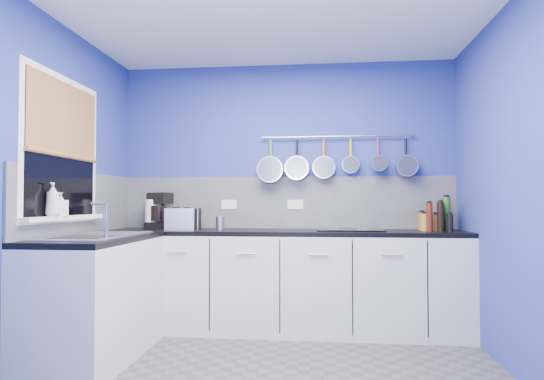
% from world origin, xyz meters
% --- Properties ---
extents(wall_back, '(3.20, 0.02, 2.50)m').
position_xyz_m(wall_back, '(0.00, 1.51, 1.25)').
color(wall_back, navy).
rests_on(wall_back, ground).
extents(wall_front, '(3.20, 0.02, 2.50)m').
position_xyz_m(wall_front, '(0.00, -1.51, 1.25)').
color(wall_front, navy).
rests_on(wall_front, ground).
extents(wall_left, '(0.02, 3.00, 2.50)m').
position_xyz_m(wall_left, '(-1.61, 0.00, 1.25)').
color(wall_left, navy).
rests_on(wall_left, ground).
extents(wall_right, '(0.02, 3.00, 2.50)m').
position_xyz_m(wall_right, '(1.61, 0.00, 1.25)').
color(wall_right, navy).
rests_on(wall_right, ground).
extents(backsplash_back, '(3.20, 0.02, 0.50)m').
position_xyz_m(backsplash_back, '(0.00, 1.49, 1.15)').
color(backsplash_back, '#96989E').
rests_on(backsplash_back, wall_back).
extents(backsplash_left, '(0.02, 1.80, 0.50)m').
position_xyz_m(backsplash_left, '(-1.59, 0.60, 1.15)').
color(backsplash_left, '#96989E').
rests_on(backsplash_left, wall_left).
extents(cabinet_run_back, '(3.20, 0.60, 0.86)m').
position_xyz_m(cabinet_run_back, '(0.00, 1.20, 0.43)').
color(cabinet_run_back, silver).
rests_on(cabinet_run_back, ground).
extents(worktop_back, '(3.20, 0.60, 0.04)m').
position_xyz_m(worktop_back, '(0.00, 1.20, 0.88)').
color(worktop_back, black).
rests_on(worktop_back, cabinet_run_back).
extents(cabinet_run_left, '(0.60, 1.20, 0.86)m').
position_xyz_m(cabinet_run_left, '(-1.30, 0.30, 0.43)').
color(cabinet_run_left, silver).
rests_on(cabinet_run_left, ground).
extents(worktop_left, '(0.60, 1.20, 0.04)m').
position_xyz_m(worktop_left, '(-1.30, 0.30, 0.88)').
color(worktop_left, black).
rests_on(worktop_left, cabinet_run_left).
extents(window_frame, '(0.01, 1.00, 1.10)m').
position_xyz_m(window_frame, '(-1.58, 0.30, 1.55)').
color(window_frame, white).
rests_on(window_frame, wall_left).
extents(window_glass, '(0.01, 0.90, 1.00)m').
position_xyz_m(window_glass, '(-1.57, 0.30, 1.55)').
color(window_glass, black).
rests_on(window_glass, wall_left).
extents(bamboo_blind, '(0.01, 0.90, 0.55)m').
position_xyz_m(bamboo_blind, '(-1.56, 0.30, 1.77)').
color(bamboo_blind, '#95612D').
rests_on(bamboo_blind, wall_left).
extents(window_sill, '(0.10, 0.98, 0.03)m').
position_xyz_m(window_sill, '(-1.55, 0.30, 1.04)').
color(window_sill, white).
rests_on(window_sill, wall_left).
extents(sink_unit, '(0.50, 0.95, 0.01)m').
position_xyz_m(sink_unit, '(-1.30, 0.30, 0.90)').
color(sink_unit, silver).
rests_on(sink_unit, worktop_left).
extents(mixer_tap, '(0.12, 0.08, 0.26)m').
position_xyz_m(mixer_tap, '(-1.14, 0.12, 1.03)').
color(mixer_tap, silver).
rests_on(mixer_tap, worktop_left).
extents(socket_left, '(0.15, 0.01, 0.09)m').
position_xyz_m(socket_left, '(-0.55, 1.48, 1.13)').
color(socket_left, white).
rests_on(socket_left, backsplash_back).
extents(socket_right, '(0.15, 0.01, 0.09)m').
position_xyz_m(socket_right, '(0.10, 1.48, 1.13)').
color(socket_right, white).
rests_on(socket_right, backsplash_back).
extents(pot_rail, '(1.45, 0.02, 0.02)m').
position_xyz_m(pot_rail, '(0.50, 1.45, 1.78)').
color(pot_rail, silver).
rests_on(pot_rail, wall_back).
extents(soap_bottle_a, '(0.11, 0.11, 0.24)m').
position_xyz_m(soap_bottle_a, '(-1.53, 0.11, 1.17)').
color(soap_bottle_a, white).
rests_on(soap_bottle_a, window_sill).
extents(soap_bottle_b, '(0.10, 0.10, 0.17)m').
position_xyz_m(soap_bottle_b, '(-1.53, 0.21, 1.14)').
color(soap_bottle_b, white).
rests_on(soap_bottle_b, window_sill).
extents(paper_towel, '(0.13, 0.13, 0.28)m').
position_xyz_m(paper_towel, '(-1.26, 1.27, 1.04)').
color(paper_towel, white).
rests_on(paper_towel, worktop_back).
extents(coffee_maker, '(0.24, 0.25, 0.34)m').
position_xyz_m(coffee_maker, '(-1.18, 1.28, 1.07)').
color(coffee_maker, black).
rests_on(coffee_maker, worktop_back).
extents(toaster, '(0.34, 0.24, 0.20)m').
position_xyz_m(toaster, '(-0.95, 1.25, 1.00)').
color(toaster, silver).
rests_on(toaster, worktop_back).
extents(canister, '(0.09, 0.09, 0.12)m').
position_xyz_m(canister, '(-0.59, 1.25, 0.96)').
color(canister, silver).
rests_on(canister, worktop_back).
extents(hob, '(0.58, 0.51, 0.01)m').
position_xyz_m(hob, '(0.60, 1.26, 0.91)').
color(hob, black).
rests_on(hob, worktop_back).
extents(pan_0, '(0.25, 0.12, 0.44)m').
position_xyz_m(pan_0, '(-0.13, 1.44, 1.56)').
color(pan_0, silver).
rests_on(pan_0, pot_rail).
extents(pan_1, '(0.23, 0.13, 0.42)m').
position_xyz_m(pan_1, '(0.12, 1.44, 1.57)').
color(pan_1, silver).
rests_on(pan_1, pot_rail).
extents(pan_2, '(0.22, 0.08, 0.41)m').
position_xyz_m(pan_2, '(0.37, 1.44, 1.58)').
color(pan_2, silver).
rests_on(pan_2, pot_rail).
extents(pan_3, '(0.16, 0.05, 0.35)m').
position_xyz_m(pan_3, '(0.63, 1.44, 1.60)').
color(pan_3, silver).
rests_on(pan_3, pot_rail).
extents(pan_4, '(0.15, 0.12, 0.34)m').
position_xyz_m(pan_4, '(0.88, 1.44, 1.61)').
color(pan_4, silver).
rests_on(pan_4, pot_rail).
extents(pan_5, '(0.20, 0.11, 0.39)m').
position_xyz_m(pan_5, '(1.14, 1.44, 1.58)').
color(pan_5, silver).
rests_on(pan_5, pot_rail).
extents(condiment_0, '(0.05, 0.05, 0.27)m').
position_xyz_m(condiment_0, '(1.46, 1.31, 1.03)').
color(condiment_0, brown).
rests_on(condiment_0, worktop_back).
extents(condiment_1, '(0.06, 0.06, 0.11)m').
position_xyz_m(condiment_1, '(1.37, 1.31, 0.96)').
color(condiment_1, '#3F721E').
rests_on(condiment_1, worktop_back).
extents(condiment_2, '(0.06, 0.06, 0.16)m').
position_xyz_m(condiment_2, '(1.25, 1.34, 0.98)').
color(condiment_2, '#8C5914').
rests_on(condiment_2, worktop_back).
extents(condiment_3, '(0.07, 0.07, 0.30)m').
position_xyz_m(condiment_3, '(1.44, 1.22, 1.05)').
color(condiment_3, '#265919').
rests_on(condiment_3, worktop_back).
extents(condiment_4, '(0.07, 0.07, 0.14)m').
position_xyz_m(condiment_4, '(1.34, 1.20, 0.97)').
color(condiment_4, brown).
rests_on(condiment_4, worktop_back).
extents(condiment_5, '(0.07, 0.07, 0.15)m').
position_xyz_m(condiment_5, '(1.26, 1.22, 0.97)').
color(condiment_5, olive).
rests_on(condiment_5, worktop_back).
extents(condiment_6, '(0.05, 0.05, 0.15)m').
position_xyz_m(condiment_6, '(1.44, 1.13, 0.98)').
color(condiment_6, black).
rests_on(condiment_6, worktop_back).
extents(condiment_7, '(0.06, 0.06, 0.25)m').
position_xyz_m(condiment_7, '(1.37, 1.14, 1.03)').
color(condiment_7, black).
rests_on(condiment_7, worktop_back).
extents(condiment_8, '(0.05, 0.05, 0.24)m').
position_xyz_m(condiment_8, '(1.27, 1.12, 1.02)').
color(condiment_8, '#4C190C').
rests_on(condiment_8, worktop_back).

